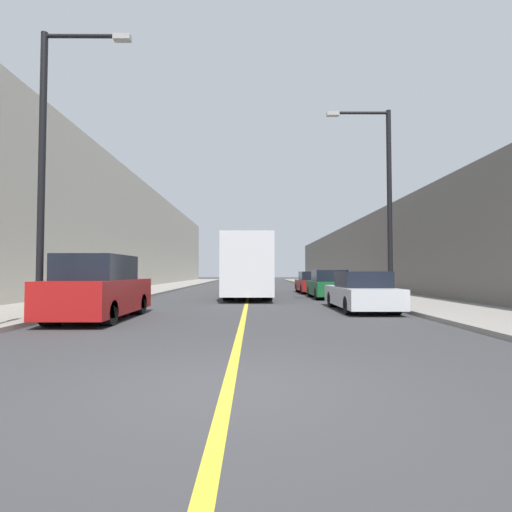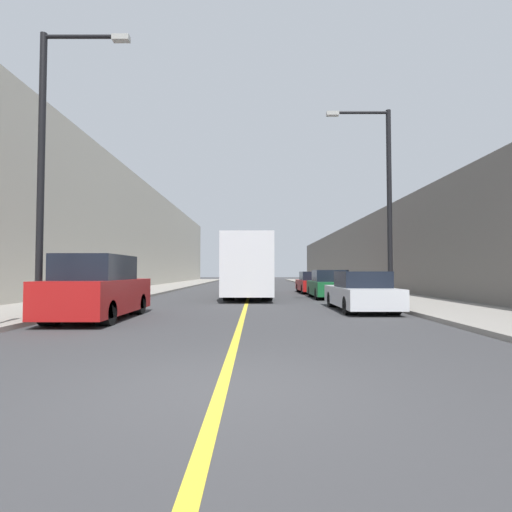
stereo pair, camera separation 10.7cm
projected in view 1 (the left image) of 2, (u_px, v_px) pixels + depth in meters
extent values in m
plane|color=#38383A|center=(228.00, 390.00, 4.81)|extent=(200.00, 200.00, 0.00)
cube|color=gray|center=(164.00, 287.00, 34.74)|extent=(3.93, 72.00, 0.13)
cube|color=gray|center=(336.00, 287.00, 34.83)|extent=(3.93, 72.00, 0.13)
cube|color=#B7B2A3|center=(119.00, 234.00, 34.91)|extent=(4.00, 72.00, 9.48)
cube|color=#66605B|center=(381.00, 254.00, 34.97)|extent=(4.00, 72.00, 6.01)
cube|color=gold|center=(250.00, 288.00, 34.79)|extent=(0.16, 72.00, 0.01)
cube|color=silver|center=(249.00, 266.00, 23.63)|extent=(2.45, 11.92, 2.98)
cube|color=black|center=(247.00, 252.00, 17.73)|extent=(2.08, 0.04, 1.34)
cylinder|color=black|center=(229.00, 291.00, 19.88)|extent=(0.54, 0.97, 0.97)
cylinder|color=black|center=(267.00, 291.00, 19.89)|extent=(0.54, 0.97, 0.97)
cylinder|color=black|center=(235.00, 286.00, 27.27)|extent=(0.54, 0.97, 0.97)
cylinder|color=black|center=(263.00, 286.00, 27.28)|extent=(0.54, 0.97, 0.97)
cube|color=maroon|center=(100.00, 296.00, 12.00)|extent=(1.89, 4.63, 0.98)
cube|color=black|center=(97.00, 267.00, 11.81)|extent=(1.66, 2.54, 0.74)
cube|color=black|center=(64.00, 295.00, 9.73)|extent=(1.60, 0.04, 0.44)
cylinder|color=black|center=(51.00, 313.00, 10.55)|extent=(0.41, 0.68, 0.68)
cylinder|color=black|center=(107.00, 313.00, 10.56)|extent=(0.41, 0.68, 0.68)
cylinder|color=black|center=(94.00, 304.00, 13.42)|extent=(0.41, 0.68, 0.68)
cylinder|color=black|center=(138.00, 304.00, 13.43)|extent=(0.41, 0.68, 0.68)
cube|color=silver|center=(361.00, 296.00, 14.76)|extent=(1.84, 4.67, 0.68)
cube|color=black|center=(362.00, 279.00, 14.56)|extent=(1.62, 2.10, 0.58)
cube|color=black|center=(380.00, 297.00, 12.46)|extent=(1.57, 0.04, 0.31)
cylinder|color=black|center=(351.00, 305.00, 13.30)|extent=(0.41, 0.62, 0.62)
cylinder|color=black|center=(394.00, 305.00, 13.31)|extent=(0.41, 0.62, 0.62)
cylinder|color=black|center=(334.00, 299.00, 16.20)|extent=(0.41, 0.62, 0.62)
cylinder|color=black|center=(369.00, 299.00, 16.21)|extent=(0.41, 0.62, 0.62)
cube|color=#145128|center=(328.00, 288.00, 21.64)|extent=(1.87, 4.24, 0.72)
cube|color=black|center=(329.00, 276.00, 21.46)|extent=(1.65, 1.91, 0.62)
cube|color=black|center=(336.00, 287.00, 19.56)|extent=(1.59, 0.04, 0.33)
cylinder|color=black|center=(319.00, 294.00, 20.32)|extent=(0.41, 0.62, 0.62)
cylinder|color=black|center=(348.00, 294.00, 20.32)|extent=(0.41, 0.62, 0.62)
cylinder|color=black|center=(312.00, 291.00, 22.94)|extent=(0.41, 0.62, 0.62)
cylinder|color=black|center=(337.00, 291.00, 22.95)|extent=(0.41, 0.62, 0.62)
cube|color=maroon|center=(312.00, 285.00, 26.96)|extent=(1.83, 4.76, 0.68)
cube|color=black|center=(312.00, 276.00, 26.75)|extent=(1.61, 2.14, 0.58)
cube|color=black|center=(317.00, 284.00, 24.62)|extent=(1.56, 0.04, 0.31)
cylinder|color=black|center=(304.00, 289.00, 25.48)|extent=(0.40, 0.62, 0.62)
cylinder|color=black|center=(326.00, 289.00, 25.48)|extent=(0.40, 0.62, 0.62)
cylinder|color=black|center=(299.00, 287.00, 28.43)|extent=(0.40, 0.62, 0.62)
cylinder|color=black|center=(319.00, 287.00, 28.44)|extent=(0.40, 0.62, 0.62)
cylinder|color=black|center=(42.00, 173.00, 11.59)|extent=(0.20, 0.20, 8.35)
cylinder|color=black|center=(83.00, 36.00, 11.76)|extent=(2.29, 0.12, 0.12)
cube|color=#999993|center=(122.00, 38.00, 11.76)|extent=(0.50, 0.24, 0.16)
cylinder|color=black|center=(390.00, 206.00, 16.24)|extent=(0.20, 0.20, 7.93)
cylinder|color=black|center=(361.00, 113.00, 16.39)|extent=(2.29, 0.12, 0.12)
cube|color=#999993|center=(333.00, 114.00, 16.38)|extent=(0.50, 0.24, 0.16)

